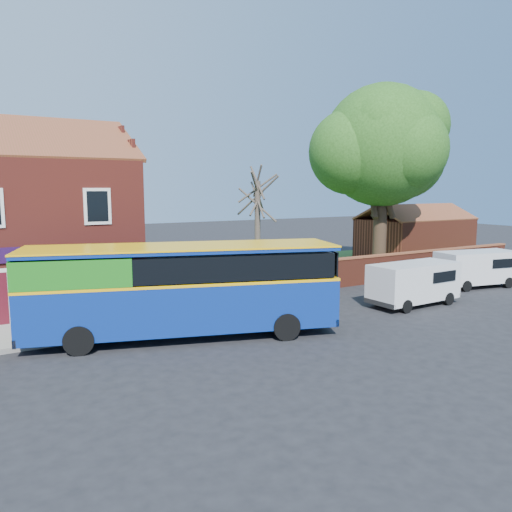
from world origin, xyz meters
TOP-DOWN VIEW (x-y plane):
  - ground at (0.00, 0.00)m, footprint 120.00×120.00m
  - kerb at (-7.00, 4.00)m, footprint 18.00×0.15m
  - grass_strip at (13.00, 13.00)m, footprint 26.00×12.00m
  - boundary_wall at (13.00, 7.00)m, footprint 22.00×0.38m
  - outbuilding at (22.00, 13.00)m, footprint 8.20×5.06m
  - bus at (-1.52, 2.92)m, footprint 11.25×5.87m
  - van_near at (9.79, 2.02)m, footprint 4.50×1.98m
  - van_far at (16.08, 3.30)m, footprint 4.70×2.57m
  - large_tree at (15.57, 10.30)m, footprint 9.73×7.70m
  - bare_tree at (6.50, 10.53)m, footprint 2.35×2.80m

SIDE VIEW (x-z plane):
  - ground at x=0.00m, z-range 0.00..0.00m
  - grass_strip at x=13.00m, z-range 0.00..0.04m
  - kerb at x=-7.00m, z-range 0.00..0.14m
  - boundary_wall at x=13.00m, z-range 0.01..1.61m
  - van_near at x=9.79m, z-range 0.11..2.07m
  - van_far at x=16.08m, z-range 0.11..2.07m
  - outbuilding at x=22.00m, z-range -0.48..3.69m
  - bus at x=-1.52m, z-range 0.22..3.55m
  - bare_tree at x=6.50m, z-range 0.08..6.35m
  - large_tree at x=15.57m, z-range 1.84..13.71m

